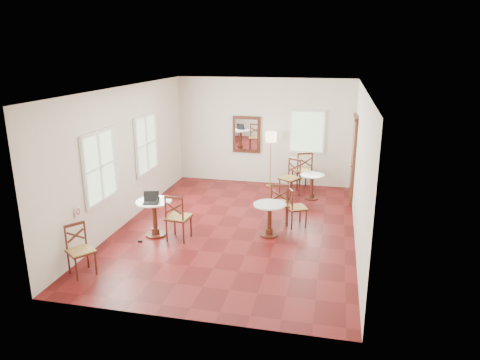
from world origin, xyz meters
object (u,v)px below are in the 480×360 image
(laptop, at_px, (151,200))
(navy_mug, at_px, (158,199))
(chair_mid_a, at_px, (279,203))
(mouse, at_px, (149,203))
(power_adapter, at_px, (140,241))
(chair_near_b, at_px, (80,250))
(chair_mid_b, at_px, (295,207))
(cafe_table_near, at_px, (155,214))
(cafe_table_mid, at_px, (269,216))
(chair_near_a, at_px, (178,217))
(water_glass, at_px, (158,201))
(chair_back_b, at_px, (290,178))
(chair_back_a, at_px, (302,170))
(floor_lamp, at_px, (271,141))
(cafe_table_back, at_px, (312,184))

(laptop, bearing_deg, navy_mug, 40.94)
(chair_mid_a, distance_m, mouse, 2.83)
(power_adapter, bearing_deg, chair_near_b, -106.83)
(chair_mid_b, distance_m, mouse, 3.13)
(cafe_table_near, height_order, laptop, laptop)
(cafe_table_mid, relative_size, chair_near_b, 0.78)
(chair_near_a, distance_m, laptop, 0.64)
(mouse, bearing_deg, water_glass, 59.01)
(chair_near_b, bearing_deg, cafe_table_near, 17.79)
(chair_mid_a, bearing_deg, water_glass, 19.84)
(chair_back_b, height_order, mouse, chair_back_b)
(chair_back_a, bearing_deg, chair_mid_b, 66.76)
(laptop, relative_size, navy_mug, 3.09)
(chair_mid_a, distance_m, chair_back_b, 2.02)
(cafe_table_mid, distance_m, chair_near_a, 1.88)
(cafe_table_mid, bearing_deg, cafe_table_near, -167.74)
(cafe_table_mid, height_order, floor_lamp, floor_lamp)
(cafe_table_mid, relative_size, navy_mug, 5.96)
(cafe_table_near, distance_m, cafe_table_back, 4.33)
(laptop, bearing_deg, chair_mid_a, 13.59)
(cafe_table_mid, height_order, chair_near_b, chair_near_b)
(mouse, xyz_separation_m, power_adapter, (-0.17, -0.19, -0.77))
(chair_back_b, xyz_separation_m, navy_mug, (-2.38, -3.21, 0.33))
(floor_lamp, distance_m, mouse, 4.54)
(chair_mid_b, height_order, chair_back_b, chair_back_b)
(navy_mug, height_order, power_adapter, navy_mug)
(chair_mid_a, distance_m, chair_back_a, 2.73)
(chair_mid_b, relative_size, chair_back_a, 0.82)
(water_glass, distance_m, power_adapter, 0.90)
(chair_back_b, relative_size, navy_mug, 8.40)
(laptop, relative_size, mouse, 3.70)
(chair_near_a, height_order, chair_near_b, chair_near_a)
(chair_back_b, xyz_separation_m, mouse, (-2.48, -3.41, 0.30))
(chair_near_a, relative_size, laptop, 2.71)
(cafe_table_near, relative_size, chair_mid_a, 0.80)
(cafe_table_back, xyz_separation_m, chair_near_a, (-2.50, -3.17, 0.08))
(power_adapter, bearing_deg, floor_lamp, 65.07)
(navy_mug, distance_m, water_glass, 0.10)
(cafe_table_near, bearing_deg, cafe_table_back, 45.39)
(cafe_table_near, bearing_deg, mouse, -93.81)
(chair_near_a, distance_m, chair_back_b, 3.83)
(chair_back_b, bearing_deg, cafe_table_near, -95.02)
(cafe_table_mid, distance_m, cafe_table_back, 2.68)
(chair_back_a, height_order, water_glass, chair_back_a)
(chair_mid_a, xyz_separation_m, chair_mid_b, (0.36, -0.06, -0.04))
(chair_back_b, height_order, navy_mug, chair_back_b)
(navy_mug, bearing_deg, chair_near_b, -111.08)
(floor_lamp, height_order, power_adapter, floor_lamp)
(laptop, bearing_deg, cafe_table_mid, 0.28)
(cafe_table_near, distance_m, chair_near_a, 0.55)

